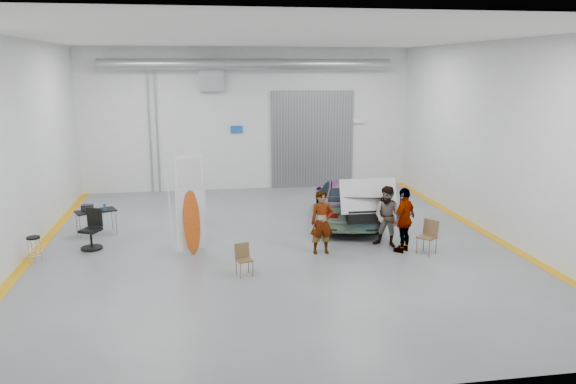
{
  "coord_description": "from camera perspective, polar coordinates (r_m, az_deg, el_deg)",
  "views": [
    {
      "loc": [
        -2.14,
        -15.93,
        5.21
      ],
      "look_at": [
        0.5,
        0.4,
        1.5
      ],
      "focal_mm": 35.0,
      "sensor_mm": 36.0,
      "label": 1
    }
  ],
  "objects": [
    {
      "name": "surfboard_display",
      "position": [
        15.95,
        -10.2,
        -2.06
      ],
      "size": [
        0.79,
        0.48,
        3.0
      ],
      "rotation": [
        0.0,
        0.0,
        0.42
      ],
      "color": "white",
      "rests_on": "ground"
    },
    {
      "name": "sedan_car",
      "position": [
        19.31,
        5.95,
        -0.81
      ],
      "size": [
        3.03,
        5.41,
        1.48
      ],
      "primitive_type": "imported",
      "rotation": [
        0.0,
        0.0,
        2.95
      ],
      "color": "white",
      "rests_on": "ground"
    },
    {
      "name": "office_chair",
      "position": [
        17.33,
        -19.37,
        -3.83
      ],
      "size": [
        0.67,
        0.71,
        1.16
      ],
      "rotation": [
        0.0,
        0.0,
        -0.43
      ],
      "color": "black",
      "rests_on": "ground"
    },
    {
      "name": "ground",
      "position": [
        16.89,
        -1.46,
        -5.32
      ],
      "size": [
        16.0,
        16.0,
        0.0
      ],
      "primitive_type": "plane",
      "color": "slate",
      "rests_on": "ground"
    },
    {
      "name": "folding_chair_near",
      "position": [
        14.42,
        -4.45,
        -7.5
      ],
      "size": [
        0.47,
        0.49,
        0.81
      ],
      "rotation": [
        0.0,
        0.0,
        0.25
      ],
      "color": "brown",
      "rests_on": "ground"
    },
    {
      "name": "folding_chair_far",
      "position": [
        16.43,
        13.88,
        -5.12
      ],
      "size": [
        0.63,
        0.74,
        0.97
      ],
      "rotation": [
        0.0,
        0.0,
        -0.9
      ],
      "color": "brown",
      "rests_on": "ground"
    },
    {
      "name": "person_b",
      "position": [
        16.71,
        10.14,
        -2.47
      ],
      "size": [
        1.12,
        1.07,
        1.82
      ],
      "primitive_type": "imported",
      "rotation": [
        0.0,
        0.0,
        -0.62
      ],
      "color": "slate",
      "rests_on": "ground"
    },
    {
      "name": "trunk_lid",
      "position": [
        16.99,
        8.01,
        -0.09
      ],
      "size": [
        1.73,
        1.05,
        0.04
      ],
      "primitive_type": "cube",
      "color": "silver",
      "rests_on": "sedan_car"
    },
    {
      "name": "work_table",
      "position": [
        18.76,
        -19.16,
        -1.79
      ],
      "size": [
        1.35,
        1.02,
        0.99
      ],
      "rotation": [
        0.0,
        0.0,
        0.39
      ],
      "color": "gray",
      "rests_on": "ground"
    },
    {
      "name": "room_shell",
      "position": [
        18.34,
        -1.73,
        9.1
      ],
      "size": [
        14.02,
        16.18,
        6.01
      ],
      "color": "silver",
      "rests_on": "ground"
    },
    {
      "name": "person_c",
      "position": [
        16.32,
        11.72,
        -2.78
      ],
      "size": [
        1.11,
        1.07,
        1.89
      ],
      "primitive_type": "imported",
      "rotation": [
        0.0,
        0.0,
        3.87
      ],
      "color": "#A76037",
      "rests_on": "ground"
    },
    {
      "name": "shop_stool",
      "position": [
        16.72,
        -24.36,
        -5.36
      ],
      "size": [
        0.37,
        0.37,
        0.73
      ],
      "rotation": [
        0.0,
        0.0,
        -0.07
      ],
      "color": "black",
      "rests_on": "ground"
    },
    {
      "name": "person_a",
      "position": [
        15.87,
        3.46,
        -3.1
      ],
      "size": [
        0.67,
        0.46,
        1.82
      ],
      "primitive_type": "imported",
      "rotation": [
        0.0,
        0.0,
        0.03
      ],
      "color": "brown",
      "rests_on": "ground"
    }
  ]
}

